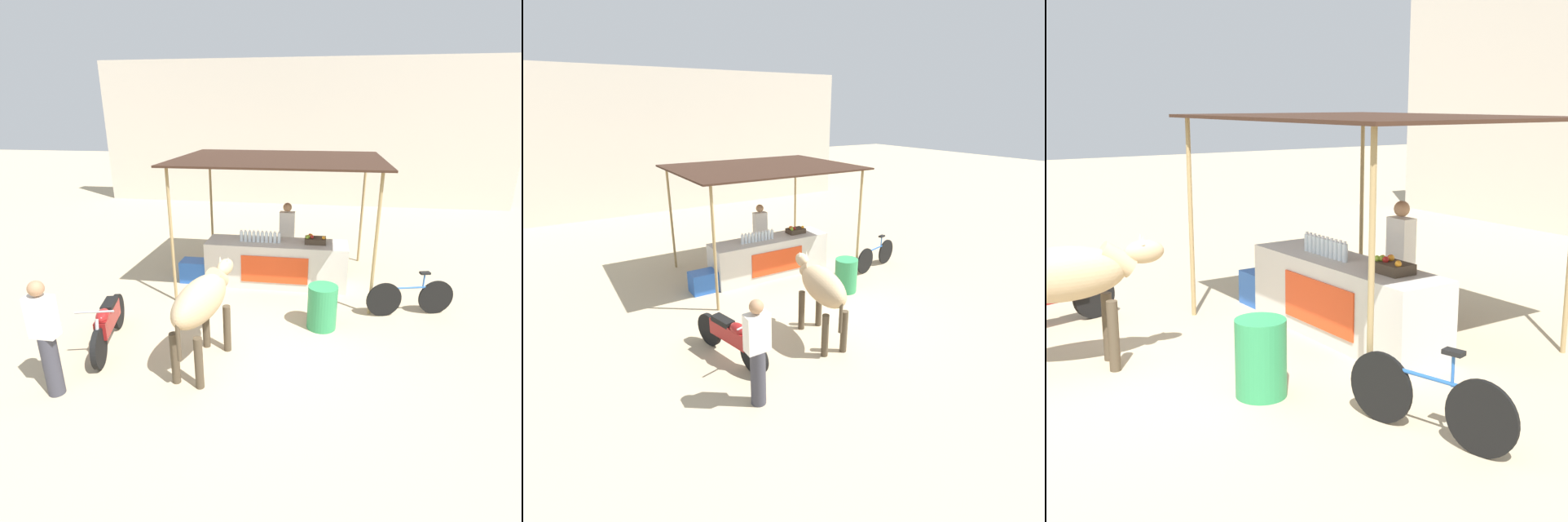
{
  "view_description": "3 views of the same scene",
  "coord_description": "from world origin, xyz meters",
  "views": [
    {
      "loc": [
        0.9,
        -6.01,
        3.61
      ],
      "look_at": [
        -0.2,
        1.25,
        0.87
      ],
      "focal_mm": 28.0,
      "sensor_mm": 36.0,
      "label": 1
    },
    {
      "loc": [
        -4.69,
        -6.19,
        4.0
      ],
      "look_at": [
        -0.32,
        0.97,
        0.82
      ],
      "focal_mm": 28.0,
      "sensor_mm": 36.0,
      "label": 2
    },
    {
      "loc": [
        6.83,
        -2.99,
        2.85
      ],
      "look_at": [
        0.15,
        1.54,
        1.07
      ],
      "focal_mm": 50.0,
      "sensor_mm": 36.0,
      "label": 3
    }
  ],
  "objects": [
    {
      "name": "ground_plane",
      "position": [
        0.0,
        0.0,
        0.0
      ],
      "size": [
        60.0,
        60.0,
        0.0
      ],
      "primitive_type": "plane",
      "color": "tan"
    },
    {
      "name": "vendor_behind_counter",
      "position": [
        0.15,
        2.95,
        0.85
      ],
      "size": [
        0.34,
        0.22,
        1.65
      ],
      "color": "#383842",
      "rests_on": "ground"
    },
    {
      "name": "water_barrel",
      "position": [
        1.01,
        0.41,
        0.39
      ],
      "size": [
        0.51,
        0.51,
        0.78
      ],
      "primitive_type": "cylinder",
      "color": "#2D8C51",
      "rests_on": "ground"
    },
    {
      "name": "water_bottle_row",
      "position": [
        -0.35,
        2.15,
        1.07
      ],
      "size": [
        0.88,
        0.07,
        0.25
      ],
      "color": "silver",
      "rests_on": "stall_counter"
    },
    {
      "name": "stall_awning",
      "position": [
        0.0,
        2.5,
        2.57
      ],
      "size": [
        4.2,
        3.2,
        2.68
      ],
      "color": "#382319",
      "rests_on": "ground"
    },
    {
      "name": "cow",
      "position": [
        -0.71,
        -0.94,
        1.03
      ],
      "size": [
        0.75,
        1.85,
        1.44
      ],
      "color": "tan",
      "rests_on": "ground"
    },
    {
      "name": "fruit_crate",
      "position": [
        0.8,
        2.25,
        1.03
      ],
      "size": [
        0.44,
        0.32,
        0.18
      ],
      "color": "#3F3326",
      "rests_on": "stall_counter"
    },
    {
      "name": "cooler_box",
      "position": [
        -1.81,
        2.1,
        0.24
      ],
      "size": [
        0.6,
        0.44,
        0.48
      ],
      "primitive_type": "cube",
      "color": "blue",
      "rests_on": "ground"
    },
    {
      "name": "bicycle_leaning",
      "position": [
        2.62,
        1.13,
        0.35
      ],
      "size": [
        1.62,
        0.45,
        0.85
      ],
      "color": "black",
      "rests_on": "ground"
    },
    {
      "name": "motorcycle_parked",
      "position": [
        -2.38,
        -0.7,
        0.43
      ],
      "size": [
        0.66,
        1.77,
        0.9
      ],
      "color": "black",
      "rests_on": "ground"
    },
    {
      "name": "stall_counter",
      "position": [
        0.0,
        2.2,
        0.48
      ],
      "size": [
        3.0,
        0.82,
        0.96
      ],
      "color": "beige",
      "rests_on": "ground"
    }
  ]
}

